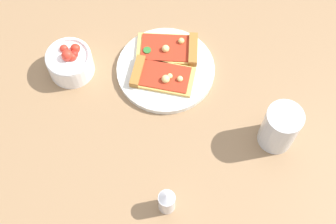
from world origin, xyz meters
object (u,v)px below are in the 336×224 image
(pizza_slice_near, at_px, (172,49))
(salad_bowl, at_px, (70,62))
(plate, at_px, (166,69))
(pizza_slice_far, at_px, (159,76))
(soda_glass, at_px, (280,128))
(pepper_shaker, at_px, (167,201))

(pizza_slice_near, distance_m, salad_bowl, 0.23)
(plate, bearing_deg, pizza_slice_near, -152.69)
(plate, xyz_separation_m, pizza_slice_far, (0.03, 0.01, 0.01))
(plate, xyz_separation_m, soda_glass, (-0.04, 0.29, 0.05))
(pizza_slice_near, bearing_deg, soda_glass, 89.01)
(plate, height_order, salad_bowl, salad_bowl)
(plate, height_order, pizza_slice_far, pizza_slice_far)
(salad_bowl, height_order, soda_glass, soda_glass)
(soda_glass, bearing_deg, salad_bowl, -67.29)
(salad_bowl, bearing_deg, plate, 132.79)
(pizza_slice_near, xyz_separation_m, salad_bowl, (0.19, -0.14, 0.01))
(pizza_slice_far, xyz_separation_m, salad_bowl, (0.12, -0.16, 0.01))
(pizza_slice_far, relative_size, pepper_shaker, 2.17)
(pizza_slice_far, height_order, soda_glass, soda_glass)
(soda_glass, xyz_separation_m, pepper_shaker, (0.27, -0.06, -0.02))
(pizza_slice_near, bearing_deg, pepper_shaker, 41.93)
(salad_bowl, xyz_separation_m, soda_glass, (-0.19, 0.45, 0.02))
(pizza_slice_near, distance_m, pepper_shaker, 0.37)
(plate, distance_m, pizza_slice_near, 0.05)
(pizza_slice_far, bearing_deg, plate, -167.60)
(plate, distance_m, soda_glass, 0.29)
(plate, distance_m, pepper_shaker, 0.32)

